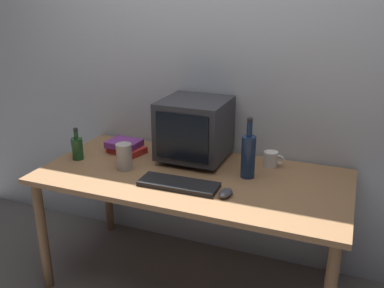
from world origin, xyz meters
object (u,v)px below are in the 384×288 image
(keyboard, at_px, (179,184))
(bottle_short, at_px, (77,147))
(crt_monitor, at_px, (195,129))
(computer_mouse, at_px, (226,193))
(book_stack, at_px, (126,147))
(metal_canister, at_px, (124,156))
(bottle_tall, at_px, (248,155))
(mug, at_px, (271,159))

(keyboard, distance_m, bottle_short, 0.73)
(crt_monitor, distance_m, keyboard, 0.43)
(computer_mouse, bearing_deg, book_stack, 164.97)
(keyboard, bearing_deg, metal_canister, 164.10)
(bottle_short, height_order, metal_canister, bottle_short)
(computer_mouse, bearing_deg, metal_canister, 178.77)
(crt_monitor, bearing_deg, book_stack, -173.13)
(crt_monitor, bearing_deg, bottle_short, -158.76)
(keyboard, distance_m, computer_mouse, 0.26)
(crt_monitor, distance_m, bottle_tall, 0.39)
(computer_mouse, height_order, bottle_short, bottle_short)
(keyboard, relative_size, computer_mouse, 4.20)
(bottle_short, height_order, book_stack, bottle_short)
(crt_monitor, bearing_deg, keyboard, -81.16)
(bottle_tall, distance_m, bottle_short, 1.03)
(bottle_tall, xyz_separation_m, book_stack, (-0.81, 0.08, -0.09))
(computer_mouse, relative_size, bottle_short, 0.50)
(computer_mouse, relative_size, mug, 0.83)
(computer_mouse, distance_m, bottle_tall, 0.29)
(book_stack, bearing_deg, bottle_short, -136.44)
(keyboard, bearing_deg, mug, 47.07)
(computer_mouse, relative_size, bottle_tall, 0.29)
(crt_monitor, height_order, bottle_tall, crt_monitor)
(crt_monitor, distance_m, mug, 0.48)
(bottle_short, bearing_deg, keyboard, -9.88)
(crt_monitor, height_order, mug, crt_monitor)
(keyboard, height_order, bottle_tall, bottle_tall)
(keyboard, height_order, bottle_short, bottle_short)
(bottle_tall, xyz_separation_m, bottle_short, (-1.02, -0.12, -0.06))
(bottle_tall, bearing_deg, mug, 64.89)
(crt_monitor, relative_size, computer_mouse, 3.91)
(crt_monitor, distance_m, book_stack, 0.48)
(keyboard, height_order, metal_canister, metal_canister)
(keyboard, relative_size, mug, 3.50)
(keyboard, height_order, mug, mug)
(book_stack, xyz_separation_m, mug, (0.90, 0.11, 0.01))
(bottle_tall, distance_m, metal_canister, 0.70)
(keyboard, distance_m, mug, 0.59)
(crt_monitor, distance_m, computer_mouse, 0.54)
(keyboard, xyz_separation_m, computer_mouse, (0.26, -0.02, 0.01))
(bottle_tall, xyz_separation_m, mug, (0.09, 0.19, -0.08))
(metal_canister, bearing_deg, bottle_short, 175.74)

